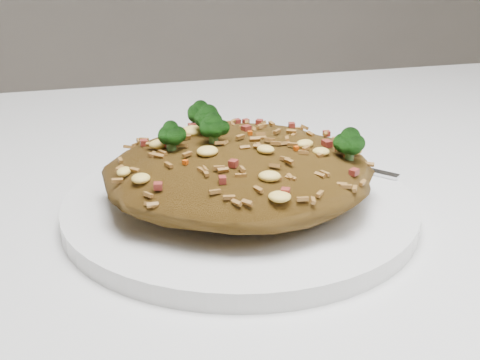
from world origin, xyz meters
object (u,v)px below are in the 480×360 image
dining_table (188,317)px  fork (318,159)px  plate (240,207)px  fried_rice (240,162)px

dining_table → fork: fork is taller
plate → fried_rice: (-0.00, 0.00, 0.04)m
plate → fried_rice: bearing=102.6°
plate → fork: size_ratio=2.00×
dining_table → fried_rice: size_ratio=6.06×
dining_table → fork: 0.17m
dining_table → fried_rice: (0.04, -0.01, 0.13)m
dining_table → plate: 0.11m
plate → fried_rice: size_ratio=1.33×
fried_rice → fork: fried_rice is taller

